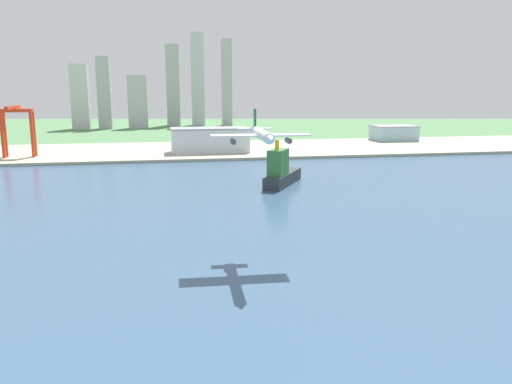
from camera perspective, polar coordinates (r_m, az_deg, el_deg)
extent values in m
plane|color=#507D4E|center=(307.15, -4.06, 0.22)|extent=(2400.00, 2400.00, 0.00)
cube|color=#385675|center=(249.00, -2.45, -2.39)|extent=(840.00, 360.00, 0.15)
cube|color=#A4A68D|center=(494.04, -6.64, 4.55)|extent=(840.00, 140.00, 2.50)
cylinder|color=white|center=(177.47, 0.57, 6.35)|extent=(5.02, 34.34, 3.44)
cone|color=white|center=(159.30, 1.56, 5.77)|extent=(3.44, 3.93, 3.27)
cube|color=white|center=(179.20, 0.48, 6.23)|extent=(34.40, 9.10, 0.50)
cube|color=#0C5947|center=(192.39, -0.12, 7.87)|extent=(0.69, 4.12, 8.26)
cube|color=white|center=(192.60, -0.12, 6.95)|extent=(12.43, 4.33, 0.36)
cylinder|color=#4C4F54|center=(180.03, 3.55, 5.63)|extent=(2.11, 4.87, 1.89)
cylinder|color=#4C4F54|center=(177.21, -2.54, 5.54)|extent=(2.11, 4.87, 1.89)
cube|color=#2D3338|center=(322.98, 2.94, 1.48)|extent=(32.82, 45.40, 7.41)
cube|color=#337238|center=(311.98, 2.43, 3.26)|extent=(16.11, 18.90, 15.45)
cylinder|color=yellow|center=(308.45, 2.31, 5.17)|extent=(2.50, 2.50, 5.93)
cube|color=red|center=(473.11, -25.98, 5.59)|extent=(2.20, 2.20, 36.86)
cube|color=red|center=(467.64, -23.27, 5.75)|extent=(2.20, 2.20, 36.86)
cube|color=red|center=(480.81, -25.74, 5.68)|extent=(2.20, 2.20, 36.86)
cube|color=red|center=(475.43, -23.07, 5.85)|extent=(2.20, 2.20, 36.86)
cube|color=red|center=(472.93, -24.72, 8.11)|extent=(25.23, 10.00, 2.80)
cube|color=red|center=(463.08, -25.04, 8.38)|extent=(2.60, 40.18, 2.60)
cube|color=silver|center=(467.27, -5.05, 5.62)|extent=(67.58, 28.61, 20.48)
cube|color=gray|center=(466.31, -5.08, 6.94)|extent=(68.93, 29.19, 1.20)
cube|color=#99BCD1|center=(588.90, 14.80, 6.20)|extent=(43.97, 33.04, 14.94)
cube|color=gray|center=(588.28, 14.84, 6.98)|extent=(44.85, 33.70, 1.20)
cube|color=silver|center=(799.52, -18.65, 9.83)|extent=(23.93, 26.04, 91.83)
cube|color=#ABABB2|center=(795.91, -16.25, 10.36)|extent=(18.55, 21.63, 102.76)
cube|color=#B2B3B6|center=(792.12, -12.80, 9.58)|extent=(27.70, 18.03, 76.53)
cube|color=#AAAFAC|center=(835.20, -9.09, 11.41)|extent=(19.86, 26.54, 123.75)
cube|color=silver|center=(836.11, -6.41, 12.10)|extent=(18.35, 27.96, 141.75)
cube|color=#B1B0B8|center=(827.43, -3.23, 11.81)|extent=(14.32, 21.28, 131.79)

